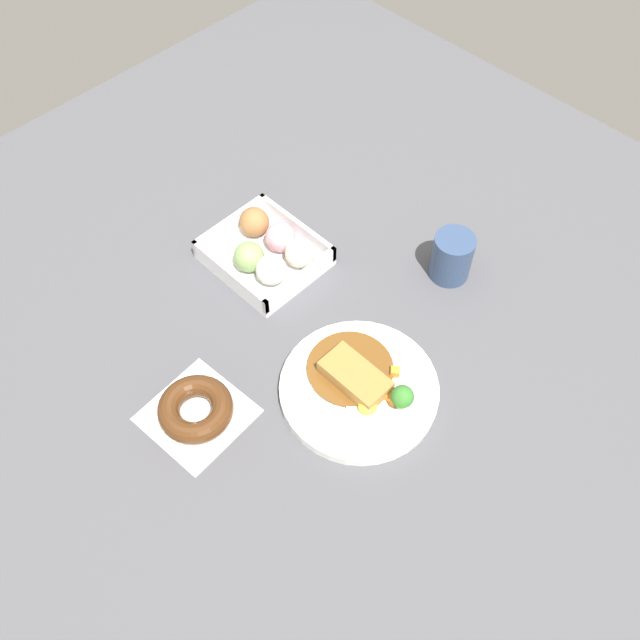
# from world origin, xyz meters

# --- Properties ---
(ground_plane) EXTENTS (1.60, 1.60, 0.00)m
(ground_plane) POSITION_xyz_m (0.00, 0.00, 0.00)
(ground_plane) COLOR #4C4C51
(curry_plate) EXTENTS (0.25, 0.25, 0.07)m
(curry_plate) POSITION_xyz_m (-0.13, 0.03, 0.01)
(curry_plate) COLOR white
(curry_plate) RESTS_ON ground_plane
(donut_box) EXTENTS (0.19, 0.17, 0.07)m
(donut_box) POSITION_xyz_m (0.17, -0.05, 0.03)
(donut_box) COLOR white
(donut_box) RESTS_ON ground_plane
(chocolate_ring_donut) EXTENTS (0.15, 0.15, 0.04)m
(chocolate_ring_donut) POSITION_xyz_m (0.02, 0.23, 0.02)
(chocolate_ring_donut) COLOR white
(chocolate_ring_donut) RESTS_ON ground_plane
(coffee_mug) EXTENTS (0.07, 0.07, 0.09)m
(coffee_mug) POSITION_xyz_m (-0.08, -0.26, 0.04)
(coffee_mug) COLOR #33476B
(coffee_mug) RESTS_ON ground_plane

